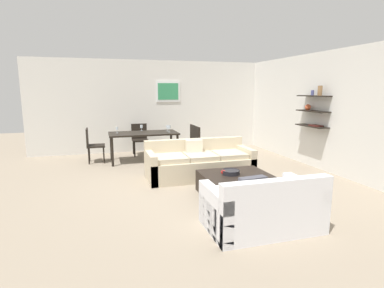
{
  "coord_description": "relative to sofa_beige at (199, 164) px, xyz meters",
  "views": [
    {
      "loc": [
        -1.88,
        -5.7,
        1.85
      ],
      "look_at": [
        -0.12,
        0.2,
        0.75
      ],
      "focal_mm": 28.66,
      "sensor_mm": 36.0,
      "label": 1
    }
  ],
  "objects": [
    {
      "name": "dining_table",
      "position": [
        -0.92,
        1.84,
        0.38
      ],
      "size": [
        1.74,
        0.86,
        0.75
      ],
      "color": "black",
      "rests_on": "ground"
    },
    {
      "name": "ground_plane",
      "position": [
        -0.08,
        -0.34,
        -0.29
      ],
      "size": [
        18.0,
        18.0,
        0.0
      ],
      "primitive_type": "plane",
      "color": "gray"
    },
    {
      "name": "decorative_bowl",
      "position": [
        0.18,
        -1.24,
        0.13
      ],
      "size": [
        0.32,
        0.32,
        0.08
      ],
      "color": "black",
      "rests_on": "coffee_table"
    },
    {
      "name": "dining_chair_right_near",
      "position": [
        0.36,
        1.65,
        0.21
      ],
      "size": [
        0.44,
        0.44,
        0.88
      ],
      "color": "black",
      "rests_on": "ground"
    },
    {
      "name": "wine_glass_right_far",
      "position": [
        -0.27,
        1.95,
        0.57
      ],
      "size": [
        0.06,
        0.06,
        0.15
      ],
      "color": "silver",
      "rests_on": "dining_table"
    },
    {
      "name": "apple_on_coffee_table",
      "position": [
        0.05,
        -1.22,
        0.13
      ],
      "size": [
        0.08,
        0.08,
        0.08
      ],
      "primitive_type": "sphere",
      "color": "red",
      "rests_on": "coffee_table"
    },
    {
      "name": "back_wall_unit",
      "position": [
        0.22,
        3.19,
        1.06
      ],
      "size": [
        8.4,
        0.09,
        2.7
      ],
      "color": "silver",
      "rests_on": "ground"
    },
    {
      "name": "wine_glass_left_far",
      "position": [
        -1.58,
        1.95,
        0.57
      ],
      "size": [
        0.06,
        0.06,
        0.16
      ],
      "color": "silver",
      "rests_on": "dining_table"
    },
    {
      "name": "dining_chair_head",
      "position": [
        -0.92,
        2.68,
        0.21
      ],
      "size": [
        0.44,
        0.44,
        0.88
      ],
      "color": "black",
      "rests_on": "ground"
    },
    {
      "name": "sofa_beige",
      "position": [
        0.0,
        0.0,
        0.0
      ],
      "size": [
        2.22,
        0.9,
        0.78
      ],
      "color": "beige",
      "rests_on": "ground"
    },
    {
      "name": "wine_glass_right_near",
      "position": [
        -0.27,
        1.73,
        0.58
      ],
      "size": [
        0.08,
        0.08,
        0.18
      ],
      "color": "silver",
      "rests_on": "dining_table"
    },
    {
      "name": "wine_glass_head",
      "position": [
        -0.92,
        2.21,
        0.57
      ],
      "size": [
        0.07,
        0.07,
        0.16
      ],
      "color": "silver",
      "rests_on": "dining_table"
    },
    {
      "name": "dining_chair_left_far",
      "position": [
        -2.2,
        2.03,
        0.21
      ],
      "size": [
        0.44,
        0.44,
        0.88
      ],
      "color": "black",
      "rests_on": "ground"
    },
    {
      "name": "dining_chair_right_far",
      "position": [
        0.36,
        2.03,
        0.21
      ],
      "size": [
        0.44,
        0.44,
        0.88
      ],
      "color": "black",
      "rests_on": "ground"
    },
    {
      "name": "coffee_table",
      "position": [
        0.27,
        -1.28,
        -0.1
      ],
      "size": [
        1.18,
        1.0,
        0.38
      ],
      "color": "black",
      "rests_on": "ground"
    },
    {
      "name": "loveseat_white",
      "position": [
        0.05,
        -2.59,
        0.0
      ],
      "size": [
        1.48,
        0.9,
        0.78
      ],
      "color": "white",
      "rests_on": "ground"
    },
    {
      "name": "right_wall_shelf_unit",
      "position": [
        2.95,
        0.26,
        1.06
      ],
      "size": [
        0.34,
        8.2,
        2.7
      ],
      "color": "silver",
      "rests_on": "ground"
    }
  ]
}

